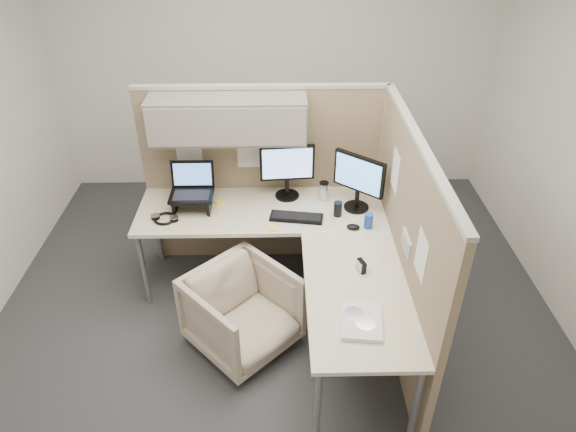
{
  "coord_description": "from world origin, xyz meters",
  "views": [
    {
      "loc": [
        0.04,
        -2.92,
        2.98
      ],
      "look_at": [
        0.1,
        0.25,
        0.85
      ],
      "focal_mm": 32.0,
      "sensor_mm": 36.0,
      "label": 1
    }
  ],
  "objects_px": {
    "desk": "(292,243)",
    "office_chair": "(242,309)",
    "keyboard": "(296,217)",
    "monitor_left": "(287,167)"
  },
  "relations": [
    {
      "from": "desk",
      "to": "keyboard",
      "type": "distance_m",
      "value": 0.27
    },
    {
      "from": "desk",
      "to": "keyboard",
      "type": "xyz_separation_m",
      "value": [
        0.04,
        0.26,
        0.05
      ]
    },
    {
      "from": "desk",
      "to": "monitor_left",
      "type": "bearing_deg",
      "value": 92.15
    },
    {
      "from": "desk",
      "to": "office_chair",
      "type": "xyz_separation_m",
      "value": [
        -0.37,
        -0.33,
        -0.34
      ]
    },
    {
      "from": "office_chair",
      "to": "monitor_left",
      "type": "distance_m",
      "value": 1.19
    },
    {
      "from": "desk",
      "to": "office_chair",
      "type": "height_order",
      "value": "desk"
    },
    {
      "from": "office_chair",
      "to": "keyboard",
      "type": "distance_m",
      "value": 0.82
    },
    {
      "from": "office_chair",
      "to": "keyboard",
      "type": "bearing_deg",
      "value": 11.84
    },
    {
      "from": "desk",
      "to": "keyboard",
      "type": "relative_size",
      "value": 4.87
    },
    {
      "from": "keyboard",
      "to": "office_chair",
      "type": "bearing_deg",
      "value": -115.71
    }
  ]
}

